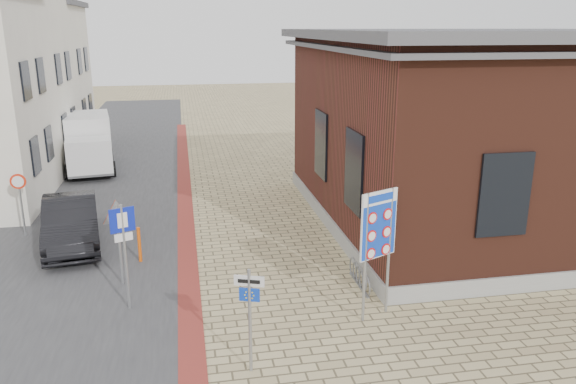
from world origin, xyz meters
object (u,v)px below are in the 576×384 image
object	(u,v)px
sedan	(71,222)
essen_sign	(250,305)
border_sign	(379,227)
parking_sign	(124,238)
bollard	(139,245)
box_truck	(89,143)

from	to	relation	value
sedan	essen_sign	size ratio (longest dim) A/B	2.07
border_sign	essen_sign	distance (m)	3.82
parking_sign	border_sign	bearing A→B (deg)	-35.85
border_sign	parking_sign	world-z (taller)	border_sign
border_sign	bollard	world-z (taller)	border_sign
sedan	parking_sign	bearing A→B (deg)	-75.17
essen_sign	border_sign	bearing A→B (deg)	47.44
sedan	parking_sign	world-z (taller)	parking_sign
sedan	border_sign	world-z (taller)	border_sign
border_sign	parking_sign	size ratio (longest dim) A/B	1.16
box_truck	essen_sign	distance (m)	19.29
sedan	bollard	world-z (taller)	sedan
essen_sign	parking_sign	distance (m)	4.23
sedan	border_sign	bearing A→B (deg)	-47.15
parking_sign	bollard	distance (m)	3.30
box_truck	bollard	world-z (taller)	box_truck
sedan	box_truck	world-z (taller)	box_truck
box_truck	parking_sign	distance (m)	15.50
sedan	box_truck	bearing A→B (deg)	85.54
border_sign	parking_sign	distance (m)	6.20
box_truck	border_sign	size ratio (longest dim) A/B	1.67
box_truck	parking_sign	size ratio (longest dim) A/B	1.94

